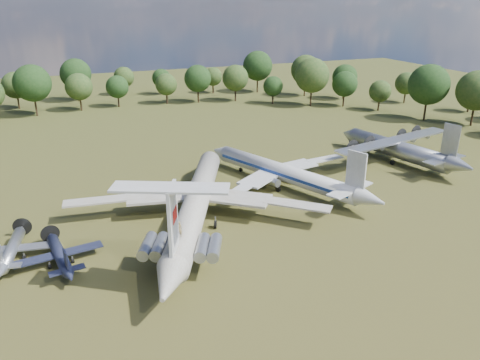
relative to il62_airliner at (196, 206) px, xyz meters
name	(u,v)px	position (x,y,z in m)	size (l,w,h in m)	color
ground	(203,210)	(2.08, 3.50, -2.46)	(300.00, 300.00, 0.00)	#2A4216
il62_airliner	(196,206)	(0.00, 0.00, 0.00)	(38.64, 50.23, 4.93)	silver
tu104_jet	(283,176)	(17.83, 7.53, -0.45)	(30.26, 40.35, 4.03)	silver
an12_transport	(397,151)	(44.59, 10.99, -0.29)	(29.51, 32.99, 4.34)	#999BA0
small_prop_west	(60,257)	(-18.92, -5.16, -1.42)	(10.47, 14.27, 2.09)	#161C32
small_prop_northwest	(12,252)	(-24.40, -1.61, -1.40)	(10.62, 14.48, 2.12)	#A8AAB0
person_on_il62	(179,229)	(-5.74, -12.54, 3.42)	(0.70, 0.46, 1.92)	#977C4D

